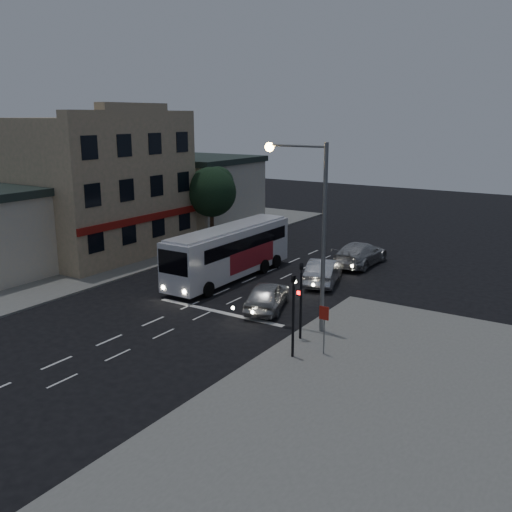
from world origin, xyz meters
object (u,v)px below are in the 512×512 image
Objects in this scene: car_sedan_a at (323,271)px; traffic_signal_side at (293,306)px; car_suv at (267,295)px; streetlight at (312,215)px; tour_bus at (230,251)px; street_tree at (211,190)px; regulatory_sign at (324,322)px; car_sedan_b at (360,254)px; traffic_signal_main at (301,292)px.

traffic_signal_side is (3.95, -11.07, 1.62)m from car_sedan_a.
car_suv is 6.22m from streetlight.
tour_bus is at bearing 147.72° from streetlight.
street_tree is (-12.14, 11.22, 3.72)m from car_suv.
traffic_signal_side is at bearing -136.08° from regulatory_sign.
street_tree is (-12.75, -0.33, 3.68)m from car_sedan_b.
traffic_signal_main is at bearing 121.76° from car_suv.
traffic_signal_main reaches higher than car_sedan_a.
traffic_signal_side is 23.24m from street_tree.
tour_bus is at bearing -46.72° from street_tree.
car_sedan_b is at bearing 102.79° from traffic_signal_side.
street_tree is at bearing -38.41° from car_sedan_a.
regulatory_sign is (1.00, 0.96, -0.82)m from traffic_signal_side.
regulatory_sign is (5.37, -4.04, 0.82)m from car_suv.
car_sedan_b is (5.78, 7.73, -1.02)m from tour_bus.
traffic_signal_main reaches higher than car_sedan_b.
streetlight is at bearing 136.12° from car_suv.
traffic_signal_side is at bearing -44.50° from street_tree.
tour_bus reaches higher than regulatory_sign.
car_suv is 0.74× the size of street_tree.
car_sedan_a is 0.54× the size of streetlight.
regulatory_sign is at bearing 107.51° from car_sedan_b.
car_sedan_b reaches higher than car_sedan_a.
traffic_signal_main is at bearing -79.80° from streetlight.
regulatory_sign is (4.95, -10.11, 0.80)m from car_sedan_a.
car_suv is at bearing 131.13° from traffic_signal_side.
car_suv is 1.12× the size of traffic_signal_main.
traffic_signal_main and traffic_signal_side have the same top height.
car_suv is 6.77m from regulatory_sign.
street_tree is at bearing 140.49° from streetlight.
car_sedan_b reaches higher than car_suv.
traffic_signal_main reaches higher than car_suv.
car_suv is 16.95m from street_tree.
car_sedan_a is 11.28m from regulatory_sign.
traffic_signal_main is at bearing 149.16° from regulatory_sign.
streetlight reaches higher than traffic_signal_main.
traffic_signal_main reaches higher than regulatory_sign.
car_suv is (5.17, -3.82, -1.06)m from tour_bus.
regulatory_sign is 5.18m from streetlight.
car_sedan_b is at bearing 106.98° from regulatory_sign.
car_sedan_b is 0.91× the size of street_tree.
traffic_signal_main is 21.38m from street_tree.
car_sedan_a is 9.79m from traffic_signal_main.
tour_bus reaches higher than car_sedan_b.
regulatory_sign is (4.76, -15.59, 0.78)m from car_sedan_b.
car_sedan_b is at bearing 53.04° from tour_bus.
tour_bus is 2.30× the size of car_sedan_a.
tour_bus reaches higher than car_suv.
car_suv is 5.03m from traffic_signal_main.
streetlight is (2.99, -7.67, 4.94)m from car_sedan_a.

